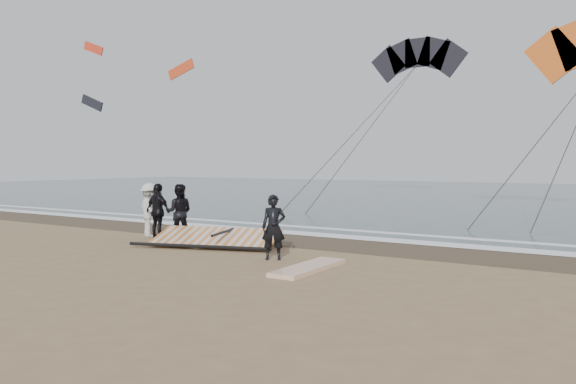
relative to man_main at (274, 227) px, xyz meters
name	(u,v)px	position (x,y,z in m)	size (l,w,h in m)	color
ground	(219,264)	(-0.78, -1.18, -0.82)	(120.00, 120.00, 0.00)	#8C704C
sea	(504,195)	(-0.78, 31.82, -0.81)	(120.00, 54.00, 0.02)	#233838
wet_sand	(312,241)	(-0.78, 3.32, -0.81)	(120.00, 2.80, 0.01)	#4C3D2B
foam_near	(333,236)	(-0.78, 4.72, -0.79)	(120.00, 0.90, 0.01)	white
foam_far	(356,230)	(-0.78, 6.42, -0.79)	(120.00, 0.45, 0.01)	white
man_main	(274,227)	(0.00, 0.00, 0.00)	(0.60, 0.39, 1.64)	black
board_white	(309,268)	(1.41, -0.68, -0.77)	(0.68, 2.44, 0.10)	silver
board_cream	(225,241)	(-2.85, 1.64, -0.76)	(0.72, 2.68, 0.11)	silver
trio_cluster	(161,211)	(-5.29, 1.40, 0.07)	(2.60, 1.16, 1.78)	black
sail_rig	(218,239)	(-2.68, 1.07, -0.62)	(4.07, 2.70, 0.49)	black
kite_dark	(417,61)	(-5.67, 26.51, 8.65)	(7.78, 8.41, 19.00)	black
distant_kites	(120,73)	(-36.11, 26.82, 10.48)	(17.60, 4.12, 8.31)	red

